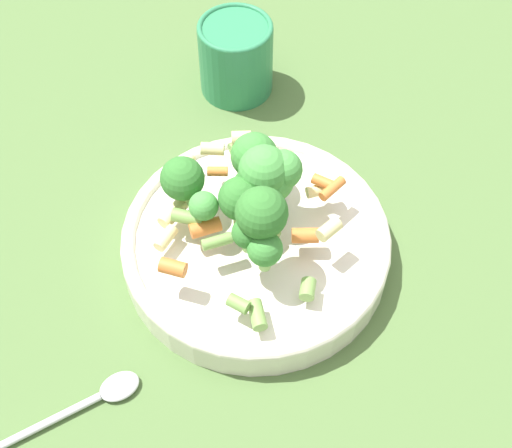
# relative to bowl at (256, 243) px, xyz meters

# --- Properties ---
(ground_plane) EXTENTS (3.00, 3.00, 0.00)m
(ground_plane) POSITION_rel_bowl_xyz_m (0.00, 0.00, -0.02)
(ground_plane) COLOR #4C6B38
(bowl) EXTENTS (0.26, 0.26, 0.04)m
(bowl) POSITION_rel_bowl_xyz_m (0.00, 0.00, 0.00)
(bowl) COLOR silver
(bowl) RESTS_ON ground_plane
(pasta_salad) EXTENTS (0.22, 0.19, 0.10)m
(pasta_salad) POSITION_rel_bowl_xyz_m (0.02, 0.00, 0.07)
(pasta_salad) COLOR #8CB766
(pasta_salad) RESTS_ON bowl
(cup) EXTENTS (0.08, 0.08, 0.09)m
(cup) POSITION_rel_bowl_xyz_m (0.24, -0.01, 0.03)
(cup) COLOR #2D7F51
(cup) RESTS_ON ground_plane
(spoon) EXTENTS (0.08, 0.17, 0.01)m
(spoon) POSITION_rel_bowl_xyz_m (-0.13, 0.17, -0.02)
(spoon) COLOR silver
(spoon) RESTS_ON ground_plane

